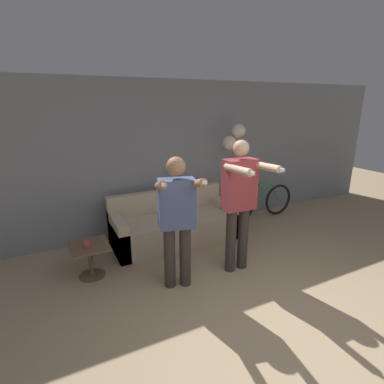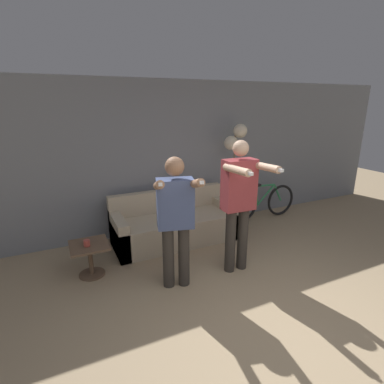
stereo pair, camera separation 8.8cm
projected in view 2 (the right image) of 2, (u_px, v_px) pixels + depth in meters
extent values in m
plane|color=tan|center=(289.00, 348.00, 2.83)|extent=(16.00, 16.00, 0.00)
cube|color=gray|center=(167.00, 158.00, 5.20)|extent=(10.00, 0.05, 2.60)
cube|color=beige|center=(175.00, 229.00, 4.94)|extent=(2.01, 0.82, 0.44)
cube|color=beige|center=(168.00, 200.00, 5.12)|extent=(2.01, 0.14, 0.37)
cube|color=beige|center=(119.00, 235.00, 4.54)|extent=(0.16, 0.82, 0.58)
cube|color=beige|center=(224.00, 216.00, 5.30)|extent=(0.16, 0.82, 0.58)
cylinder|color=#38332D|center=(168.00, 257.00, 3.68)|extent=(0.14, 0.14, 0.79)
cylinder|color=#38332D|center=(184.00, 256.00, 3.72)|extent=(0.14, 0.14, 0.79)
cube|color=#475684|center=(175.00, 203.00, 3.50)|extent=(0.47, 0.32, 0.59)
sphere|color=#9E7051|center=(175.00, 166.00, 3.37)|extent=(0.22, 0.22, 0.22)
cylinder|color=#9E7051|center=(159.00, 185.00, 3.16)|extent=(0.22, 0.51, 0.23)
cube|color=white|center=(160.00, 185.00, 2.91)|extent=(0.07, 0.13, 0.07)
cylinder|color=#9E7051|center=(196.00, 183.00, 3.23)|extent=(0.22, 0.51, 0.23)
cube|color=white|center=(201.00, 183.00, 2.98)|extent=(0.07, 0.13, 0.07)
cylinder|color=#38332D|center=(230.00, 241.00, 4.01)|extent=(0.14, 0.14, 0.88)
cylinder|color=#38332D|center=(243.00, 239.00, 4.09)|extent=(0.14, 0.14, 0.88)
cube|color=#9E383D|center=(239.00, 185.00, 3.83)|extent=(0.43, 0.23, 0.66)
sphere|color=#D8AD8C|center=(241.00, 148.00, 3.69)|extent=(0.20, 0.20, 0.20)
cylinder|color=#D8AD8C|center=(237.00, 170.00, 3.45)|extent=(0.11, 0.51, 0.12)
cube|color=white|center=(249.00, 173.00, 3.23)|extent=(0.04, 0.12, 0.04)
cylinder|color=#D8AD8C|center=(266.00, 167.00, 3.61)|extent=(0.11, 0.51, 0.12)
cube|color=white|center=(279.00, 170.00, 3.39)|extent=(0.04, 0.12, 0.04)
ellipsoid|color=silver|center=(180.00, 183.00, 5.14)|extent=(0.35, 0.13, 0.17)
sphere|color=silver|center=(188.00, 179.00, 5.18)|extent=(0.09, 0.09, 0.09)
ellipsoid|color=silver|center=(170.00, 187.00, 5.10)|extent=(0.19, 0.04, 0.04)
cone|color=silver|center=(187.00, 178.00, 5.15)|extent=(0.03, 0.03, 0.03)
cone|color=silver|center=(186.00, 177.00, 5.18)|extent=(0.03, 0.03, 0.03)
cylinder|color=#756047|center=(232.00, 224.00, 5.67)|extent=(0.35, 0.35, 0.02)
cylinder|color=#756047|center=(233.00, 182.00, 5.44)|extent=(0.03, 0.03, 1.67)
sphere|color=#F4E5C1|center=(240.00, 131.00, 5.21)|extent=(0.24, 0.24, 0.24)
sphere|color=#F4E5C1|center=(231.00, 143.00, 5.20)|extent=(0.24, 0.24, 0.24)
cylinder|color=brown|center=(92.00, 274.00, 4.03)|extent=(0.34, 0.34, 0.02)
cylinder|color=brown|center=(91.00, 261.00, 3.97)|extent=(0.06, 0.06, 0.42)
cube|color=brown|center=(89.00, 245.00, 3.91)|extent=(0.49, 0.49, 0.03)
cylinder|color=#B7473D|center=(87.00, 243.00, 3.85)|extent=(0.08, 0.08, 0.08)
torus|color=black|center=(280.00, 200.00, 6.08)|extent=(0.64, 0.05, 0.64)
torus|color=black|center=(242.00, 207.00, 5.70)|extent=(0.64, 0.05, 0.64)
cylinder|color=#338E56|center=(266.00, 195.00, 5.88)|extent=(0.41, 0.04, 0.39)
cylinder|color=#338E56|center=(257.00, 196.00, 5.78)|extent=(0.10, 0.04, 0.39)
cylinder|color=#338E56|center=(265.00, 185.00, 5.81)|extent=(0.45, 0.04, 0.05)
cylinder|color=#338E56|center=(250.00, 206.00, 5.78)|extent=(0.35, 0.04, 0.05)
cylinder|color=#338E56|center=(277.00, 192.00, 5.99)|extent=(0.22, 0.04, 0.37)
cube|color=black|center=(256.00, 185.00, 5.71)|extent=(0.20, 0.07, 0.04)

